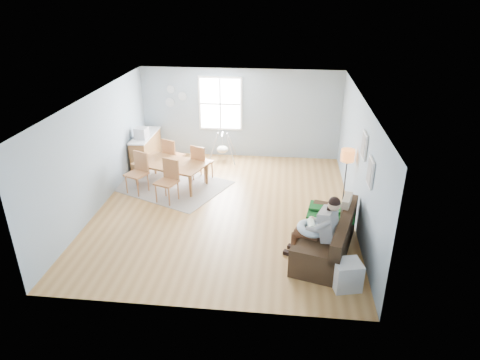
# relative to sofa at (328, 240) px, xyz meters

# --- Properties ---
(room) EXTENTS (8.40, 9.40, 3.90)m
(room) POSITION_rel_sofa_xyz_m (-2.30, 1.62, 2.12)
(room) COLOR #A5723A
(window) EXTENTS (1.32, 0.08, 1.62)m
(window) POSITION_rel_sofa_xyz_m (-2.90, 5.08, 1.34)
(window) COLOR white
(window) RESTS_ON room
(pictures) EXTENTS (0.05, 1.34, 0.74)m
(pictures) POSITION_rel_sofa_xyz_m (0.67, 0.57, 1.54)
(pictures) COLOR white
(pictures) RESTS_ON room
(wall_plates) EXTENTS (0.67, 0.02, 0.66)m
(wall_plates) POSITION_rel_sofa_xyz_m (-4.30, 5.09, 1.52)
(wall_plates) COLOR #A0B2C0
(wall_plates) RESTS_ON room
(sofa) EXTENTS (1.45, 2.30, 0.86)m
(sofa) POSITION_rel_sofa_xyz_m (0.00, 0.00, 0.00)
(sofa) COLOR black
(sofa) RESTS_ON room
(green_throw) EXTENTS (1.09, 0.95, 0.04)m
(green_throw) POSITION_rel_sofa_xyz_m (0.11, 0.71, 0.24)
(green_throw) COLOR #125022
(green_throw) RESTS_ON sofa
(beige_pillow) EXTENTS (0.28, 0.53, 0.51)m
(beige_pillow) POSITION_rel_sofa_xyz_m (0.36, 0.48, 0.48)
(beige_pillow) COLOR #C3AF95
(beige_pillow) RESTS_ON sofa
(father) EXTENTS (1.09, 0.74, 1.43)m
(father) POSITION_rel_sofa_xyz_m (-0.21, -0.26, 0.45)
(father) COLOR gray
(father) RESTS_ON sofa
(nursing_pillow) EXTENTS (0.67, 0.66, 0.22)m
(nursing_pillow) POSITION_rel_sofa_xyz_m (-0.37, -0.21, 0.36)
(nursing_pillow) COLOR silver
(nursing_pillow) RESTS_ON father
(infant) EXTENTS (0.15, 0.39, 0.14)m
(infant) POSITION_rel_sofa_xyz_m (-0.36, -0.18, 0.45)
(infant) COLOR white
(infant) RESTS_ON nursing_pillow
(toddler) EXTENTS (0.54, 0.31, 0.82)m
(toddler) POSITION_rel_sofa_xyz_m (-0.02, 0.22, 0.41)
(toddler) COLOR white
(toddler) RESTS_ON sofa
(floor_lamp) EXTENTS (0.31, 0.31, 1.53)m
(floor_lamp) POSITION_rel_sofa_xyz_m (0.50, 1.87, 0.96)
(floor_lamp) COLOR black
(floor_lamp) RESTS_ON room
(storage_cube) EXTENTS (0.56, 0.52, 0.53)m
(storage_cube) POSITION_rel_sofa_xyz_m (0.24, -1.06, -0.04)
(storage_cube) COLOR silver
(storage_cube) RESTS_ON room
(rug) EXTENTS (3.34, 3.01, 0.01)m
(rug) POSITION_rel_sofa_xyz_m (-3.90, 2.73, -0.30)
(rug) COLOR gray
(rug) RESTS_ON room
(dining_table) EXTENTS (2.08, 1.56, 0.65)m
(dining_table) POSITION_rel_sofa_xyz_m (-3.90, 2.73, 0.02)
(dining_table) COLOR brown
(dining_table) RESTS_ON rug
(chair_sw) EXTENTS (0.63, 0.63, 1.06)m
(chair_sw) POSITION_rel_sofa_xyz_m (-4.62, 2.33, 0.31)
(chair_sw) COLOR #A45D38
(chair_sw) RESTS_ON rug
(chair_se) EXTENTS (0.62, 0.62, 1.06)m
(chair_se) POSITION_rel_sofa_xyz_m (-3.73, 1.93, 0.31)
(chair_se) COLOR #A45D38
(chair_se) RESTS_ON rug
(chair_nw) EXTENTS (0.62, 0.62, 1.03)m
(chair_nw) POSITION_rel_sofa_xyz_m (-4.07, 3.54, 0.29)
(chair_nw) COLOR #A45D38
(chair_nw) RESTS_ON rug
(chair_ne) EXTENTS (0.61, 0.61, 1.03)m
(chair_ne) POSITION_rel_sofa_xyz_m (-3.18, 3.14, 0.29)
(chair_ne) COLOR #A45D38
(chair_ne) RESTS_ON rug
(counter) EXTENTS (0.49, 1.65, 0.92)m
(counter) POSITION_rel_sofa_xyz_m (-5.00, 4.12, 0.16)
(counter) COLOR brown
(counter) RESTS_ON room
(monitor) EXTENTS (0.38, 0.36, 0.32)m
(monitor) POSITION_rel_sofa_xyz_m (-4.99, 3.81, 0.77)
(monitor) COLOR #B2B2B7
(monitor) RESTS_ON counter
(baby_swing) EXTENTS (0.89, 0.90, 0.85)m
(baby_swing) POSITION_rel_sofa_xyz_m (-2.79, 4.63, 0.08)
(baby_swing) COLOR #B2B2B7
(baby_swing) RESTS_ON room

